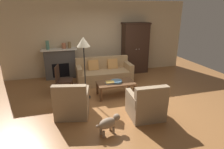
{
  "coord_description": "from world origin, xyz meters",
  "views": [
    {
      "loc": [
        -1.54,
        -4.68,
        2.43
      ],
      "look_at": [
        -0.03,
        0.57,
        0.55
      ],
      "focal_mm": 29.89,
      "sensor_mm": 36.0,
      "label": 1
    }
  ],
  "objects_px": {
    "fruit_bowl": "(117,81)",
    "book_stack": "(110,83)",
    "dog": "(108,123)",
    "armoire": "(135,48)",
    "side_chair_wooden": "(61,78)",
    "couch": "(104,73)",
    "mantel_vase_bronze": "(69,45)",
    "mantel_vase_terracotta": "(64,46)",
    "floor_lamp": "(84,46)",
    "fireplace": "(60,63)",
    "mantel_vase_jade": "(47,45)",
    "coffee_table": "(116,84)",
    "armchair_near_right": "(146,105)",
    "armchair_near_left": "(72,103)"
  },
  "relations": [
    {
      "from": "book_stack",
      "to": "floor_lamp",
      "type": "height_order",
      "value": "floor_lamp"
    },
    {
      "from": "coffee_table",
      "to": "floor_lamp",
      "type": "relative_size",
      "value": 0.62
    },
    {
      "from": "fireplace",
      "to": "coffee_table",
      "type": "bearing_deg",
      "value": -53.58
    },
    {
      "from": "fruit_bowl",
      "to": "book_stack",
      "type": "height_order",
      "value": "book_stack"
    },
    {
      "from": "mantel_vase_jade",
      "to": "mantel_vase_terracotta",
      "type": "xyz_separation_m",
      "value": [
        0.56,
        0.0,
        -0.05
      ]
    },
    {
      "from": "fruit_bowl",
      "to": "floor_lamp",
      "type": "xyz_separation_m",
      "value": [
        -0.91,
        0.09,
        1.09
      ]
    },
    {
      "from": "book_stack",
      "to": "side_chair_wooden",
      "type": "relative_size",
      "value": 0.29
    },
    {
      "from": "floor_lamp",
      "to": "fireplace",
      "type": "bearing_deg",
      "value": 107.99
    },
    {
      "from": "couch",
      "to": "book_stack",
      "type": "xyz_separation_m",
      "value": [
        -0.13,
        -1.24,
        0.13
      ]
    },
    {
      "from": "side_chair_wooden",
      "to": "floor_lamp",
      "type": "bearing_deg",
      "value": -35.96
    },
    {
      "from": "book_stack",
      "to": "side_chair_wooden",
      "type": "xyz_separation_m",
      "value": [
        -1.34,
        0.6,
        0.06
      ]
    },
    {
      "from": "fireplace",
      "to": "floor_lamp",
      "type": "bearing_deg",
      "value": -72.01
    },
    {
      "from": "fruit_bowl",
      "to": "mantel_vase_bronze",
      "type": "height_order",
      "value": "mantel_vase_bronze"
    },
    {
      "from": "mantel_vase_terracotta",
      "to": "book_stack",
      "type": "bearing_deg",
      "value": -61.17
    },
    {
      "from": "mantel_vase_terracotta",
      "to": "floor_lamp",
      "type": "distance_m",
      "value": 2.05
    },
    {
      "from": "couch",
      "to": "mantel_vase_jade",
      "type": "xyz_separation_m",
      "value": [
        -1.84,
        0.86,
        0.95
      ]
    },
    {
      "from": "coffee_table",
      "to": "book_stack",
      "type": "relative_size",
      "value": 4.16
    },
    {
      "from": "fruit_bowl",
      "to": "side_chair_wooden",
      "type": "bearing_deg",
      "value": 160.15
    },
    {
      "from": "dog",
      "to": "armoire",
      "type": "bearing_deg",
      "value": 60.51
    },
    {
      "from": "mantel_vase_terracotta",
      "to": "floor_lamp",
      "type": "height_order",
      "value": "floor_lamp"
    },
    {
      "from": "fruit_bowl",
      "to": "book_stack",
      "type": "relative_size",
      "value": 1.28
    },
    {
      "from": "couch",
      "to": "mantel_vase_bronze",
      "type": "xyz_separation_m",
      "value": [
        -1.08,
        0.86,
        0.92
      ]
    },
    {
      "from": "armchair_near_left",
      "to": "floor_lamp",
      "type": "xyz_separation_m",
      "value": [
        0.45,
        0.86,
        1.22
      ]
    },
    {
      "from": "book_stack",
      "to": "armchair_near_right",
      "type": "xyz_separation_m",
      "value": [
        0.53,
        -1.31,
        -0.13
      ]
    },
    {
      "from": "fireplace",
      "to": "fruit_bowl",
      "type": "distance_m",
      "value": 2.6
    },
    {
      "from": "fireplace",
      "to": "mantel_vase_bronze",
      "type": "xyz_separation_m",
      "value": [
        0.38,
        -0.02,
        0.67
      ]
    },
    {
      "from": "fireplace",
      "to": "mantel_vase_jade",
      "type": "relative_size",
      "value": 4.17
    },
    {
      "from": "mantel_vase_terracotta",
      "to": "armchair_near_left",
      "type": "xyz_separation_m",
      "value": [
        0.01,
        -2.83,
        -0.9
      ]
    },
    {
      "from": "armoire",
      "to": "mantel_vase_terracotta",
      "type": "bearing_deg",
      "value": 178.76
    },
    {
      "from": "mantel_vase_jade",
      "to": "side_chair_wooden",
      "type": "bearing_deg",
      "value": -75.97
    },
    {
      "from": "dog",
      "to": "side_chair_wooden",
      "type": "bearing_deg",
      "value": 110.48
    },
    {
      "from": "book_stack",
      "to": "coffee_table",
      "type": "bearing_deg",
      "value": 13.01
    },
    {
      "from": "couch",
      "to": "side_chair_wooden",
      "type": "bearing_deg",
      "value": -156.69
    },
    {
      "from": "couch",
      "to": "mantel_vase_bronze",
      "type": "height_order",
      "value": "mantel_vase_bronze"
    },
    {
      "from": "fireplace",
      "to": "floor_lamp",
      "type": "height_order",
      "value": "floor_lamp"
    },
    {
      "from": "armoire",
      "to": "dog",
      "type": "xyz_separation_m",
      "value": [
        -2.1,
        -3.72,
        -0.75
      ]
    },
    {
      "from": "fireplace",
      "to": "book_stack",
      "type": "xyz_separation_m",
      "value": [
        1.34,
        -2.12,
        -0.12
      ]
    },
    {
      "from": "coffee_table",
      "to": "armchair_near_left",
      "type": "distance_m",
      "value": 1.55
    },
    {
      "from": "coffee_table",
      "to": "armchair_near_left",
      "type": "relative_size",
      "value": 1.2
    },
    {
      "from": "mantel_vase_terracotta",
      "to": "mantel_vase_bronze",
      "type": "distance_m",
      "value": 0.2
    },
    {
      "from": "armoire",
      "to": "side_chair_wooden",
      "type": "height_order",
      "value": "armoire"
    },
    {
      "from": "couch",
      "to": "armoire",
      "type": "bearing_deg",
      "value": 28.37
    },
    {
      "from": "fruit_bowl",
      "to": "mantel_vase_jade",
      "type": "height_order",
      "value": "mantel_vase_jade"
    },
    {
      "from": "couch",
      "to": "mantel_vase_jade",
      "type": "relative_size",
      "value": 6.38
    },
    {
      "from": "armchair_near_right",
      "to": "dog",
      "type": "relative_size",
      "value": 1.6
    },
    {
      "from": "fireplace",
      "to": "armoire",
      "type": "bearing_deg",
      "value": -1.51
    },
    {
      "from": "armoire",
      "to": "coffee_table",
      "type": "height_order",
      "value": "armoire"
    },
    {
      "from": "coffee_table",
      "to": "fruit_bowl",
      "type": "xyz_separation_m",
      "value": [
        0.03,
        -0.0,
        0.08
      ]
    },
    {
      "from": "couch",
      "to": "coffee_table",
      "type": "relative_size",
      "value": 1.75
    },
    {
      "from": "mantel_vase_bronze",
      "to": "armchair_near_left",
      "type": "xyz_separation_m",
      "value": [
        -0.19,
        -2.83,
        -0.92
      ]
    }
  ]
}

